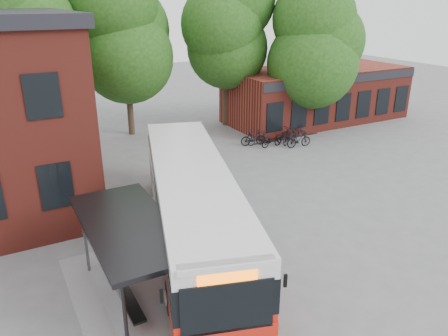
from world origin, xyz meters
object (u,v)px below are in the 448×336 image
bicycle_0 (259,138)px  bicycle_2 (272,141)px  bus_shelter (132,264)px  bicycle_6 (295,131)px  bicycle_4 (284,135)px  bicycle_3 (299,139)px  bicycle_5 (290,136)px  city_bus (193,208)px  bicycle_1 (253,138)px

bicycle_0 → bicycle_2: 0.94m
bus_shelter → bicycle_6: size_ratio=4.40×
bicycle_4 → bicycle_0: bearing=60.0°
bicycle_3 → bicycle_5: (-0.07, 0.85, 0.01)m
bicycle_0 → bus_shelter: bearing=131.7°
bicycle_6 → bicycle_5: bearing=149.6°
bicycle_0 → bicycle_2: bicycle_0 is taller
bicycle_2 → bicycle_5: (1.41, -0.06, 0.12)m
bicycle_4 → bicycle_2: bearing=88.7°
bicycle_5 → bicycle_6: (1.22, 1.08, -0.11)m
bicycle_0 → city_bus: bearing=133.9°
bicycle_0 → bicycle_1: bearing=88.0°
bus_shelter → bicycle_0: (12.09, 11.71, -1.00)m
bus_shelter → city_bus: 3.80m
bicycle_3 → bicycle_5: bicycle_5 is taller
bicycle_1 → bicycle_5: bicycle_5 is taller
bus_shelter → bicycle_2: bus_shelter is taller
bicycle_4 → bicycle_5: size_ratio=0.97×
bus_shelter → bicycle_1: (11.68, 11.71, -0.94)m
bus_shelter → bicycle_3: size_ratio=4.04×
bicycle_3 → bicycle_4: bearing=7.0°
bicycle_0 → bicycle_1: (-0.41, -0.00, 0.06)m
city_bus → bicycle_0: (9.03, 9.45, -1.17)m
city_bus → bicycle_5: bearing=55.0°
bicycle_2 → bicycle_3: bicycle_3 is taller
bicycle_5 → bicycle_6: size_ratio=1.10×
bus_shelter → bicycle_4: 18.17m
bicycle_0 → bicycle_6: bearing=-88.4°
bicycle_4 → bicycle_6: bearing=-96.3°
bicycle_6 → bicycle_3: bearing=167.4°
bicycle_0 → bicycle_3: size_ratio=0.98×
city_bus → bicycle_4: bearing=57.1°
bicycle_0 → bicycle_1: size_ratio=1.00×
bus_shelter → bicycle_3: (14.06, 10.00, -0.93)m
bicycle_5 → bicycle_0: bearing=41.4°
bicycle_0 → bicycle_5: 2.08m
bicycle_2 → bicycle_4: (1.43, 0.62, 0.04)m
bicycle_1 → bicycle_0: bearing=-77.5°
bicycle_6 → bicycle_2: bearing=129.3°
bicycle_0 → bicycle_5: (1.90, -0.86, 0.08)m
bicycle_1 → bicycle_4: size_ratio=1.00×
bicycle_0 → bicycle_3: (1.97, -1.71, 0.07)m
bicycle_6 → bus_shelter: bearing=146.3°
city_bus → bicycle_4: 14.39m
bicycle_3 → bicycle_5: 0.85m
bicycle_5 → bicycle_4: bearing=-25.9°
city_bus → bicycle_0: bearing=63.1°
bicycle_2 → bicycle_5: bearing=-96.1°
bicycle_2 → bicycle_6: (2.63, 1.02, 0.01)m
bus_shelter → bicycle_6: bus_shelter is taller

